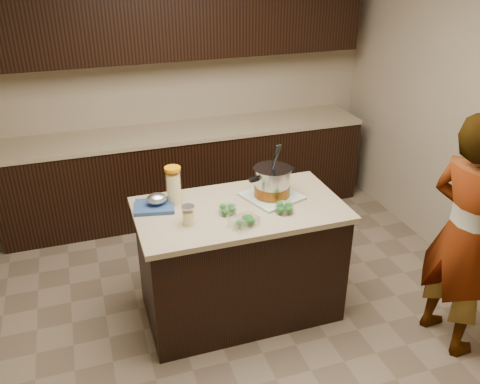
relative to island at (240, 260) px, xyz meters
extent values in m
plane|color=brown|center=(0.00, 0.00, -0.45)|extent=(4.00, 4.00, 0.00)
cube|color=tan|center=(0.00, 2.00, 0.90)|extent=(4.00, 0.04, 2.70)
cube|color=tan|center=(0.00, -2.00, 0.90)|extent=(4.00, 0.04, 2.70)
cube|color=black|center=(0.00, 1.70, -0.02)|extent=(3.60, 0.60, 0.86)
cube|color=tan|center=(0.00, 1.70, 0.43)|extent=(3.60, 0.63, 0.04)
cube|color=black|center=(0.00, 1.82, 1.50)|extent=(3.60, 0.35, 0.75)
cube|color=black|center=(0.00, 0.00, -0.02)|extent=(1.40, 0.75, 0.86)
cube|color=tan|center=(0.00, 0.00, 0.43)|extent=(1.46, 0.81, 0.04)
cube|color=#5F875A|center=(0.27, 0.07, 0.46)|extent=(0.46, 0.46, 0.02)
cylinder|color=#B7B7BC|center=(0.27, 0.07, 0.57)|extent=(0.31, 0.31, 0.20)
cylinder|color=brown|center=(0.27, 0.07, 0.51)|extent=(0.31, 0.31, 0.08)
cylinder|color=#B7B7BC|center=(0.27, 0.07, 0.68)|extent=(0.33, 0.33, 0.01)
cube|color=black|center=(0.11, 0.03, 0.63)|extent=(0.07, 0.05, 0.03)
cube|color=black|center=(0.42, 0.11, 0.63)|extent=(0.07, 0.05, 0.03)
cylinder|color=black|center=(0.27, 0.04, 0.73)|extent=(0.05, 0.11, 0.25)
cylinder|color=beige|center=(-0.42, 0.21, 0.56)|extent=(0.11, 0.11, 0.23)
cylinder|color=white|center=(-0.42, 0.21, 0.58)|extent=(0.12, 0.12, 0.25)
cylinder|color=orange|center=(-0.42, 0.21, 0.71)|extent=(0.12, 0.12, 0.02)
cylinder|color=beige|center=(-0.40, -0.11, 0.49)|extent=(0.10, 0.10, 0.09)
cylinder|color=white|center=(-0.40, -0.11, 0.51)|extent=(0.11, 0.11, 0.12)
cylinder|color=silver|center=(-0.40, -0.11, 0.58)|extent=(0.11, 0.11, 0.02)
cylinder|color=silver|center=(-0.11, -0.06, 0.48)|extent=(0.16, 0.16, 0.06)
cylinder|color=silver|center=(0.27, -0.16, 0.48)|extent=(0.15, 0.15, 0.06)
cube|color=silver|center=(-0.06, -0.25, 0.48)|extent=(0.21, 0.18, 0.06)
cube|color=navy|center=(-0.57, 0.18, 0.46)|extent=(0.31, 0.27, 0.03)
ellipsoid|color=silver|center=(-0.55, 0.18, 0.51)|extent=(0.14, 0.12, 0.08)
imported|color=gray|center=(1.30, -0.75, 0.40)|extent=(0.46, 0.66, 1.70)
camera|label=1|loc=(-0.99, -2.97, 2.14)|focal=38.00mm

